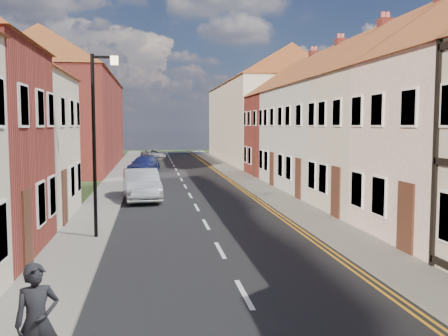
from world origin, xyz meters
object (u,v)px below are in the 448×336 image
car_far (144,165)px  car_distant (153,155)px  lamppost (97,134)px  pedestrian_left (37,322)px  car_mid (141,185)px

car_far → car_distant: (0.79, 15.07, -0.09)m
lamppost → pedestrian_left: bearing=-89.3°
lamppost → car_mid: bearing=82.0°
car_mid → car_far: size_ratio=1.07×
pedestrian_left → car_far: bearing=70.4°
car_mid → pedestrian_left: pedestrian_left is taller
lamppost → car_far: bearing=87.3°
car_mid → car_far: (-0.10, 15.00, -0.14)m
lamppost → pedestrian_left: lamppost is taller
car_mid → car_distant: 30.08m
car_distant → pedestrian_left: (-1.81, -48.33, 0.42)m
car_mid → pedestrian_left: size_ratio=2.78×
lamppost → car_distant: 39.00m
lamppost → car_far: lamppost is taller
pedestrian_left → lamppost: bearing=72.9°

